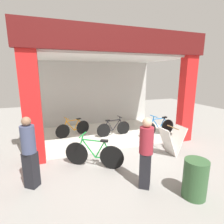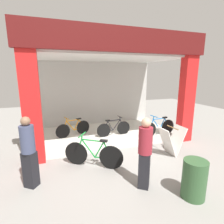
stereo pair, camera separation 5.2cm
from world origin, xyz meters
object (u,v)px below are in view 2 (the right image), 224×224
(pedestrian_0, at_px, (29,152))
(pedestrian_1, at_px, (145,153))
(sandwich_board_sign, at_px, (172,141))
(bicycle_inside_0, at_px, (159,128))
(bicycle_inside_1, at_px, (73,128))
(bicycle_inside_2, at_px, (114,128))
(bicycle_parked_0, at_px, (93,154))
(trash_bin, at_px, (194,179))

(pedestrian_0, height_order, pedestrian_1, pedestrian_0)
(sandwich_board_sign, bearing_deg, pedestrian_1, -144.55)
(bicycle_inside_0, relative_size, pedestrian_0, 0.97)
(bicycle_inside_0, height_order, pedestrian_0, pedestrian_0)
(bicycle_inside_1, height_order, bicycle_inside_2, bicycle_inside_1)
(bicycle_inside_1, distance_m, bicycle_parked_0, 2.72)
(bicycle_parked_0, height_order, pedestrian_0, pedestrian_0)
(bicycle_inside_1, bearing_deg, bicycle_inside_0, -18.83)
(bicycle_inside_1, xyz_separation_m, bicycle_parked_0, (0.21, -2.71, 0.04))
(bicycle_parked_0, xyz_separation_m, sandwich_board_sign, (2.57, -0.07, 0.08))
(sandwich_board_sign, xyz_separation_m, trash_bin, (-0.87, -1.86, -0.04))
(trash_bin, bearing_deg, bicycle_inside_2, 94.26)
(bicycle_inside_2, distance_m, pedestrian_0, 3.95)
(bicycle_parked_0, distance_m, sandwich_board_sign, 2.57)
(bicycle_inside_1, bearing_deg, pedestrian_1, -74.56)
(bicycle_parked_0, bearing_deg, sandwich_board_sign, -1.62)
(sandwich_board_sign, height_order, trash_bin, sandwich_board_sign)
(bicycle_inside_2, relative_size, sandwich_board_sign, 1.60)
(pedestrian_0, relative_size, trash_bin, 1.99)
(pedestrian_0, distance_m, trash_bin, 3.65)
(bicycle_inside_2, xyz_separation_m, trash_bin, (0.31, -4.11, 0.09))
(bicycle_inside_0, xyz_separation_m, trash_bin, (-1.49, -3.49, 0.06))
(bicycle_inside_0, bearing_deg, pedestrian_1, -129.19)
(bicycle_inside_2, height_order, pedestrian_0, pedestrian_0)
(sandwich_board_sign, bearing_deg, trash_bin, -115.02)
(pedestrian_1, height_order, trash_bin, pedestrian_1)
(bicycle_inside_0, xyz_separation_m, pedestrian_1, (-2.30, -2.82, 0.49))
(bicycle_inside_2, height_order, trash_bin, trash_bin)
(sandwich_board_sign, bearing_deg, bicycle_parked_0, 178.38)
(bicycle_parked_0, xyz_separation_m, pedestrian_1, (0.89, -1.27, 0.47))
(bicycle_parked_0, distance_m, pedestrian_0, 1.69)
(bicycle_inside_2, distance_m, bicycle_parked_0, 2.59)
(bicycle_parked_0, xyz_separation_m, pedestrian_0, (-1.57, -0.38, 0.48))
(bicycle_inside_0, xyz_separation_m, bicycle_inside_2, (-1.80, 0.62, -0.03))
(bicycle_inside_2, height_order, pedestrian_1, pedestrian_1)
(bicycle_inside_2, height_order, bicycle_parked_0, bicycle_parked_0)
(bicycle_inside_2, bearing_deg, sandwich_board_sign, -62.43)
(pedestrian_1, bearing_deg, bicycle_parked_0, 125.10)
(bicycle_inside_2, xyz_separation_m, pedestrian_1, (-0.50, -3.44, 0.52))
(bicycle_parked_0, height_order, trash_bin, bicycle_parked_0)
(sandwich_board_sign, bearing_deg, bicycle_inside_0, 69.06)
(pedestrian_0, xyz_separation_m, trash_bin, (3.27, -1.55, -0.43))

